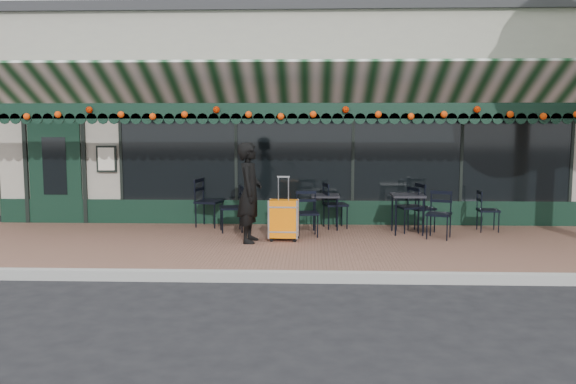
{
  "coord_description": "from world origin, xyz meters",
  "views": [
    {
      "loc": [
        0.56,
        -8.52,
        2.25
      ],
      "look_at": [
        0.16,
        1.6,
        1.09
      ],
      "focal_mm": 38.0,
      "sensor_mm": 36.0,
      "label": 1
    }
  ],
  "objects_px": {
    "chair_b_right": "(335,205)",
    "chair_a_extra": "(488,211)",
    "cafe_table_b": "(325,198)",
    "cafe_table_a": "(408,198)",
    "chair_a_left": "(410,207)",
    "chair_a_right": "(422,209)",
    "chair_b_front": "(307,214)",
    "suitcase": "(283,219)",
    "woman": "(250,193)",
    "chair_b_left": "(231,208)",
    "chair_solo": "(209,202)",
    "chair_a_front": "(439,215)"
  },
  "relations": [
    {
      "from": "chair_b_left",
      "to": "woman",
      "type": "bearing_deg",
      "value": 11.51
    },
    {
      "from": "chair_a_left",
      "to": "chair_a_right",
      "type": "bearing_deg",
      "value": 87.07
    },
    {
      "from": "chair_b_right",
      "to": "chair_b_left",
      "type": "bearing_deg",
      "value": 90.18
    },
    {
      "from": "chair_a_left",
      "to": "chair_a_right",
      "type": "xyz_separation_m",
      "value": [
        0.23,
        0.05,
        -0.03
      ]
    },
    {
      "from": "cafe_table_b",
      "to": "chair_a_right",
      "type": "xyz_separation_m",
      "value": [
        1.85,
        -0.23,
        -0.17
      ]
    },
    {
      "from": "cafe_table_b",
      "to": "chair_a_extra",
      "type": "height_order",
      "value": "chair_a_extra"
    },
    {
      "from": "chair_solo",
      "to": "chair_a_right",
      "type": "bearing_deg",
      "value": -81.77
    },
    {
      "from": "cafe_table_a",
      "to": "chair_b_right",
      "type": "distance_m",
      "value": 1.47
    },
    {
      "from": "suitcase",
      "to": "chair_b_right",
      "type": "relative_size",
      "value": 1.25
    },
    {
      "from": "suitcase",
      "to": "chair_a_extra",
      "type": "bearing_deg",
      "value": 18.4
    },
    {
      "from": "woman",
      "to": "chair_b_right",
      "type": "relative_size",
      "value": 1.91
    },
    {
      "from": "cafe_table_b",
      "to": "chair_a_left",
      "type": "bearing_deg",
      "value": -9.83
    },
    {
      "from": "cafe_table_b",
      "to": "chair_a_front",
      "type": "xyz_separation_m",
      "value": [
        2.04,
        -0.95,
        -0.17
      ]
    },
    {
      "from": "suitcase",
      "to": "cafe_table_b",
      "type": "relative_size",
      "value": 1.69
    },
    {
      "from": "chair_a_front",
      "to": "cafe_table_b",
      "type": "bearing_deg",
      "value": 176.31
    },
    {
      "from": "chair_solo",
      "to": "chair_a_front",
      "type": "bearing_deg",
      "value": -90.58
    },
    {
      "from": "chair_a_extra",
      "to": "chair_b_front",
      "type": "bearing_deg",
      "value": 102.09
    },
    {
      "from": "cafe_table_a",
      "to": "chair_b_front",
      "type": "xyz_separation_m",
      "value": [
        -1.9,
        -0.38,
        -0.25
      ]
    },
    {
      "from": "chair_b_left",
      "to": "chair_b_front",
      "type": "relative_size",
      "value": 1.08
    },
    {
      "from": "cafe_table_b",
      "to": "chair_b_left",
      "type": "height_order",
      "value": "chair_b_left"
    },
    {
      "from": "chair_b_left",
      "to": "chair_b_front",
      "type": "height_order",
      "value": "chair_b_left"
    },
    {
      "from": "chair_b_right",
      "to": "chair_b_front",
      "type": "xyz_separation_m",
      "value": [
        -0.56,
        -0.93,
        -0.04
      ]
    },
    {
      "from": "cafe_table_b",
      "to": "chair_a_left",
      "type": "height_order",
      "value": "chair_a_left"
    },
    {
      "from": "chair_solo",
      "to": "chair_a_extra",
      "type": "bearing_deg",
      "value": -79.8
    },
    {
      "from": "chair_a_front",
      "to": "chair_b_left",
      "type": "height_order",
      "value": "chair_b_left"
    },
    {
      "from": "woman",
      "to": "cafe_table_a",
      "type": "relative_size",
      "value": 2.35
    },
    {
      "from": "suitcase",
      "to": "cafe_table_b",
      "type": "xyz_separation_m",
      "value": [
        0.77,
        1.27,
        0.23
      ]
    },
    {
      "from": "cafe_table_a",
      "to": "chair_b_left",
      "type": "relative_size",
      "value": 0.82
    },
    {
      "from": "chair_a_front",
      "to": "chair_b_left",
      "type": "relative_size",
      "value": 0.96
    },
    {
      "from": "chair_solo",
      "to": "woman",
      "type": "bearing_deg",
      "value": -134.15
    },
    {
      "from": "chair_a_front",
      "to": "cafe_table_a",
      "type": "bearing_deg",
      "value": 155.45
    },
    {
      "from": "suitcase",
      "to": "chair_solo",
      "type": "relative_size",
      "value": 1.16
    },
    {
      "from": "chair_b_left",
      "to": "chair_b_front",
      "type": "xyz_separation_m",
      "value": [
        1.47,
        -0.44,
        -0.03
      ]
    },
    {
      "from": "cafe_table_b",
      "to": "chair_a_left",
      "type": "distance_m",
      "value": 1.65
    },
    {
      "from": "chair_a_extra",
      "to": "cafe_table_a",
      "type": "bearing_deg",
      "value": 101.32
    },
    {
      "from": "suitcase",
      "to": "cafe_table_a",
      "type": "distance_m",
      "value": 2.48
    },
    {
      "from": "chair_a_front",
      "to": "chair_b_front",
      "type": "xyz_separation_m",
      "value": [
        -2.39,
        0.13,
        -0.01
      ]
    },
    {
      "from": "chair_a_extra",
      "to": "chair_b_front",
      "type": "xyz_separation_m",
      "value": [
        -3.5,
        -0.65,
        0.02
      ]
    },
    {
      "from": "chair_solo",
      "to": "cafe_table_a",
      "type": "bearing_deg",
      "value": -85.26
    },
    {
      "from": "cafe_table_a",
      "to": "chair_b_right",
      "type": "bearing_deg",
      "value": 157.74
    },
    {
      "from": "cafe_table_a",
      "to": "chair_b_right",
      "type": "relative_size",
      "value": 0.81
    },
    {
      "from": "chair_a_right",
      "to": "chair_b_front",
      "type": "xyz_separation_m",
      "value": [
        -2.21,
        -0.59,
        -0.02
      ]
    },
    {
      "from": "suitcase",
      "to": "chair_a_front",
      "type": "xyz_separation_m",
      "value": [
        2.81,
        0.33,
        0.05
      ]
    },
    {
      "from": "chair_b_right",
      "to": "chair_a_extra",
      "type": "bearing_deg",
      "value": -108.66
    },
    {
      "from": "cafe_table_b",
      "to": "chair_a_front",
      "type": "relative_size",
      "value": 0.78
    },
    {
      "from": "chair_a_left",
      "to": "chair_b_left",
      "type": "relative_size",
      "value": 1.04
    },
    {
      "from": "chair_a_left",
      "to": "chair_b_front",
      "type": "height_order",
      "value": "chair_a_left"
    },
    {
      "from": "cafe_table_a",
      "to": "chair_a_left",
      "type": "height_order",
      "value": "chair_a_left"
    },
    {
      "from": "chair_b_front",
      "to": "chair_solo",
      "type": "distance_m",
      "value": 2.23
    },
    {
      "from": "cafe_table_a",
      "to": "chair_b_right",
      "type": "height_order",
      "value": "chair_b_right"
    }
  ]
}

